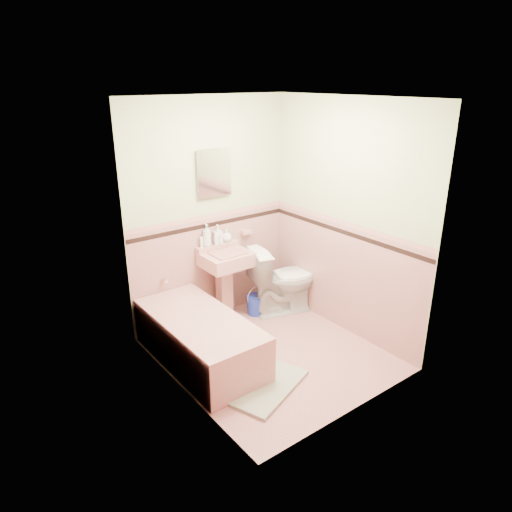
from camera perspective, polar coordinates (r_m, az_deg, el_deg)
floor at (r=4.94m, az=1.79°, el=-11.75°), size 2.20×2.20×0.00m
ceiling at (r=4.16m, az=2.19°, el=18.64°), size 2.20×2.20×0.00m
wall_back at (r=5.25m, az=-5.63°, el=5.20°), size 2.50×0.00×2.50m
wall_front at (r=3.66m, az=12.87°, el=-2.36°), size 2.50×0.00×2.50m
wall_left at (r=3.88m, az=-9.60°, el=-0.79°), size 0.00×2.50×2.50m
wall_right at (r=5.05m, az=10.84°, el=4.29°), size 0.00×2.50×2.50m
wainscot_back at (r=5.45m, az=-5.33°, el=-1.42°), size 2.00×0.00×2.00m
wainscot_front at (r=3.96m, az=11.98°, el=-10.97°), size 2.00×0.00×2.00m
wainscot_left at (r=4.16m, az=-8.91°, el=-9.09°), size 0.00×2.20×2.20m
wainscot_right at (r=5.26m, az=10.28°, el=-2.52°), size 0.00×2.20×2.20m
accent_back at (r=5.27m, az=-5.48°, el=3.79°), size 2.00×0.00×2.00m
accent_front at (r=3.72m, az=12.50°, el=-4.11°), size 2.00×0.00×2.00m
accent_left at (r=3.93m, az=-9.25°, el=-2.49°), size 0.00×2.20×2.20m
accent_right at (r=5.08m, az=10.61°, el=2.85°), size 0.00×2.20×2.20m
cap_back at (r=5.24m, az=-5.52°, el=4.84°), size 2.00×0.00×2.00m
cap_front at (r=3.68m, az=12.62°, el=-2.70°), size 2.00×0.00×2.00m
cap_left at (r=3.89m, az=-9.34°, el=-1.14°), size 0.00×2.20×2.20m
cap_right at (r=5.05m, az=10.68°, el=3.93°), size 0.00×2.20×2.20m
bathtub at (r=4.75m, az=-6.76°, el=-10.15°), size 0.70×1.50×0.45m
tub_faucet at (r=5.14m, az=-11.07°, el=-2.83°), size 0.04×0.12×0.04m
sink at (r=5.37m, az=-3.51°, el=-3.82°), size 0.53×0.48×0.84m
sink_faucet at (r=5.28m, az=-4.48°, el=1.93°), size 0.02×0.02×0.10m
medicine_cabinet at (r=5.15m, az=-5.15°, el=10.04°), size 0.39×0.04×0.49m
soap_dish at (r=5.56m, az=-1.18°, el=2.94°), size 0.13×0.08×0.04m
soap_bottle_left at (r=5.23m, az=-5.99°, el=2.51°), size 0.11×0.11×0.26m
soap_bottle_mid at (r=5.30m, az=-4.66°, el=2.62°), size 0.12×0.13×0.22m
soap_bottle_right at (r=5.37m, az=-3.60°, el=2.51°), size 0.15×0.15×0.15m
tube at (r=5.21m, az=-6.61°, el=1.66°), size 0.04×0.04×0.12m
toilet at (r=5.60m, az=3.34°, el=-2.82°), size 0.90×0.66×0.83m
bucket at (r=5.64m, az=-0.04°, el=-5.94°), size 0.30×0.30×0.23m
bath_mat at (r=4.48m, az=0.81°, el=-15.33°), size 0.94×0.79×0.03m
shoe at (r=4.42m, az=-0.73°, el=-15.17°), size 0.15×0.10×0.06m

